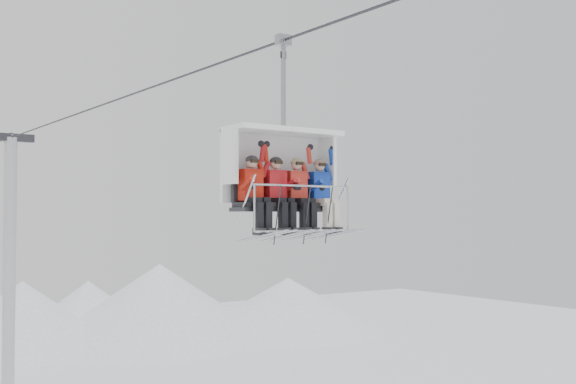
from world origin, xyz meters
TOP-DOWN VIEW (x-y plane):
  - lift_tower_right at (0.00, 22.00)m, footprint 2.00×1.80m
  - haul_cable at (0.00, 0.00)m, footprint 0.06×50.00m
  - chairlift_carrier at (0.00, 0.29)m, footprint 2.43×1.17m
  - skier_far_left at (-0.81, -0.01)m, footprint 0.42×1.69m
  - skier_center_left at (-0.25, -0.01)m, footprint 0.42×1.69m
  - skier_center_right at (0.26, -0.01)m, footprint 0.42×1.69m
  - skier_far_right at (0.84, -0.01)m, footprint 0.42×1.69m

SIDE VIEW (x-z plane):
  - lift_tower_right at x=0.00m, z-range -0.96..12.52m
  - skier_far_left at x=-0.81m, z-range 9.39..11.05m
  - skier_center_left at x=-0.25m, z-range 9.39..11.05m
  - skier_center_right at x=0.26m, z-range 9.39..11.05m
  - skier_far_right at x=0.84m, z-range 9.39..11.05m
  - chairlift_carrier at x=0.00m, z-range 8.70..12.68m
  - haul_cable at x=0.00m, z-range 13.27..13.33m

